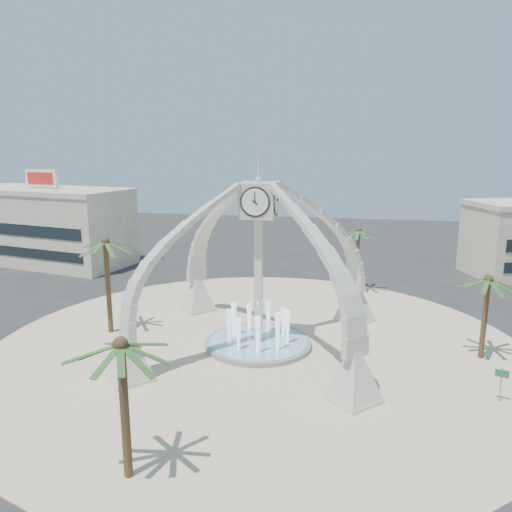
% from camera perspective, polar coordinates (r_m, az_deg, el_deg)
% --- Properties ---
extents(ground, '(140.00, 140.00, 0.00)m').
position_cam_1_polar(ground, '(38.28, 0.27, -10.27)').
color(ground, '#282828').
rests_on(ground, ground).
extents(plaza, '(40.00, 40.00, 0.06)m').
position_cam_1_polar(plaza, '(38.27, 0.27, -10.22)').
color(plaza, beige).
rests_on(plaza, ground).
extents(clock_tower, '(17.94, 17.94, 16.30)m').
position_cam_1_polar(clock_tower, '(36.27, 0.28, -0.77)').
color(clock_tower, beige).
rests_on(clock_tower, ground).
extents(fountain, '(8.00, 8.00, 3.62)m').
position_cam_1_polar(fountain, '(38.17, 0.27, -9.87)').
color(fountain, gray).
rests_on(fountain, ground).
extents(building_nw, '(23.75, 13.73, 11.90)m').
position_cam_1_polar(building_nw, '(69.33, -22.89, 3.24)').
color(building_nw, beige).
rests_on(building_nw, ground).
extents(palm_east, '(4.61, 4.61, 6.60)m').
position_cam_1_polar(palm_east, '(37.88, 25.03, -2.55)').
color(palm_east, brown).
rests_on(palm_east, ground).
extents(palm_west, '(4.75, 4.75, 8.33)m').
position_cam_1_polar(palm_west, '(40.58, -16.85, 1.42)').
color(palm_west, brown).
rests_on(palm_west, ground).
extents(palm_north, '(5.10, 5.10, 7.27)m').
position_cam_1_polar(palm_north, '(51.13, 11.63, 2.78)').
color(palm_north, brown).
rests_on(palm_north, ground).
extents(palm_south, '(5.19, 5.19, 7.29)m').
position_cam_1_polar(palm_south, '(22.55, -15.21, -9.95)').
color(palm_south, brown).
rests_on(palm_south, ground).
extents(street_sign, '(0.77, 0.28, 2.21)m').
position_cam_1_polar(street_sign, '(33.19, 26.26, -12.38)').
color(street_sign, slate).
rests_on(street_sign, ground).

